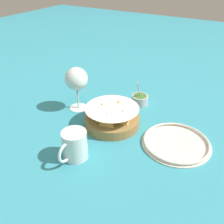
% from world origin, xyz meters
% --- Properties ---
extents(ground_plane, '(4.00, 4.00, 0.00)m').
position_xyz_m(ground_plane, '(0.00, 0.00, 0.00)').
color(ground_plane, teal).
extents(food_basket, '(0.20, 0.20, 0.08)m').
position_xyz_m(food_basket, '(0.02, -0.03, 0.03)').
color(food_basket, olive).
rests_on(food_basket, ground_plane).
extents(sauce_cup, '(0.08, 0.07, 0.12)m').
position_xyz_m(sauce_cup, '(-0.17, -0.01, 0.02)').
color(sauce_cup, '#B7B7BC').
rests_on(sauce_cup, ground_plane).
extents(wine_glass, '(0.09, 0.09, 0.18)m').
position_xyz_m(wine_glass, '(-0.02, -0.22, 0.13)').
color(wine_glass, silver).
rests_on(wine_glass, ground_plane).
extents(beer_mug, '(0.11, 0.08, 0.09)m').
position_xyz_m(beer_mug, '(0.23, -0.04, 0.04)').
color(beer_mug, silver).
rests_on(beer_mug, ground_plane).
extents(side_plate, '(0.23, 0.23, 0.01)m').
position_xyz_m(side_plate, '(0.01, 0.21, 0.01)').
color(side_plate, silver).
rests_on(side_plate, ground_plane).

